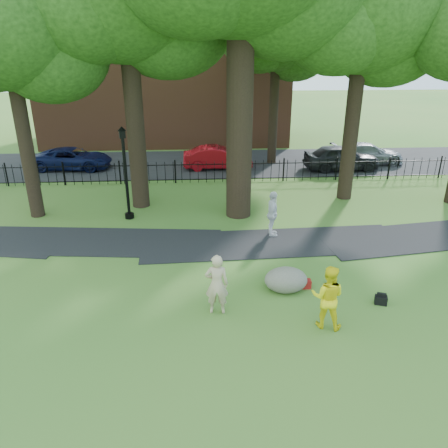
{
  "coord_description": "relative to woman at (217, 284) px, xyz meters",
  "views": [
    {
      "loc": [
        -1.84,
        -11.25,
        7.24
      ],
      "look_at": [
        -0.97,
        2.0,
        1.66
      ],
      "focal_mm": 35.0,
      "sensor_mm": 36.0,
      "label": 1
    }
  ],
  "objects": [
    {
      "name": "backpack",
      "position": [
        4.89,
        0.1,
        -0.79
      ],
      "size": [
        0.41,
        0.33,
        0.27
      ],
      "primitive_type": "cube",
      "rotation": [
        0.0,
        0.0,
        -0.34
      ],
      "color": "black",
      "rests_on": "ground"
    },
    {
      "name": "boulder",
      "position": [
        2.22,
        1.11,
        -0.52
      ],
      "size": [
        1.64,
        1.46,
        0.79
      ],
      "primitive_type": "ellipsoid",
      "rotation": [
        0.0,
        0.0,
        -0.39
      ],
      "color": "#6C685A",
      "rests_on": "ground"
    },
    {
      "name": "iron_fence",
      "position": [
        1.35,
        12.59,
        -0.32
      ],
      "size": [
        44.0,
        0.04,
        1.2
      ],
      "color": "black",
      "rests_on": "ground"
    },
    {
      "name": "tree_row",
      "position": [
        1.86,
        8.99,
        7.24
      ],
      "size": [
        26.82,
        7.96,
        12.42
      ],
      "color": "black",
      "rests_on": "ground"
    },
    {
      "name": "street",
      "position": [
        1.35,
        16.59,
        -0.92
      ],
      "size": [
        80.0,
        7.0,
        0.02
      ],
      "primitive_type": "cube",
      "color": "black",
      "rests_on": "ground"
    },
    {
      "name": "ground",
      "position": [
        1.35,
        0.59,
        -0.92
      ],
      "size": [
        120.0,
        120.0,
        0.0
      ],
      "primitive_type": "plane",
      "color": "#376C26",
      "rests_on": "ground"
    },
    {
      "name": "footpath",
      "position": [
        2.35,
        4.49,
        -0.92
      ],
      "size": [
        36.07,
        3.85,
        0.03
      ],
      "primitive_type": "cube",
      "rotation": [
        0.0,
        0.0,
        0.03
      ],
      "color": "black",
      "rests_on": "ground"
    },
    {
      "name": "pedestrian",
      "position": [
        2.47,
        5.23,
        0.01
      ],
      "size": [
        0.56,
        1.13,
        1.86
      ],
      "primitive_type": "imported",
      "rotation": [
        0.0,
        0.0,
        1.47
      ],
      "color": "silver",
      "rests_on": "ground"
    },
    {
      "name": "man",
      "position": [
        2.93,
        -0.84,
        -0.0
      ],
      "size": [
        1.08,
        0.97,
        1.83
      ],
      "primitive_type": "imported",
      "rotation": [
        0.0,
        0.0,
        2.78
      ],
      "color": "yellow",
      "rests_on": "ground"
    },
    {
      "name": "red_sedan",
      "position": [
        0.81,
        15.39,
        -0.23
      ],
      "size": [
        4.18,
        1.52,
        1.37
      ],
      "primitive_type": "imported",
      "rotation": [
        0.0,
        0.0,
        1.59
      ],
      "color": "maroon",
      "rests_on": "ground"
    },
    {
      "name": "grey_car",
      "position": [
        8.27,
        14.67,
        -0.16
      ],
      "size": [
        4.52,
        1.94,
        1.52
      ],
      "primitive_type": "imported",
      "rotation": [
        0.0,
        0.0,
        1.6
      ],
      "color": "black",
      "rests_on": "ground"
    },
    {
      "name": "silver_car",
      "position": [
        10.35,
        15.93,
        -0.26
      ],
      "size": [
        4.57,
        1.93,
        1.31
      ],
      "primitive_type": "imported",
      "rotation": [
        0.0,
        0.0,
        1.59
      ],
      "color": "gray",
      "rests_on": "ground"
    },
    {
      "name": "lamppost",
      "position": [
        -3.5,
        7.51,
        1.06
      ],
      "size": [
        0.4,
        0.4,
        4.04
      ],
      "rotation": [
        0.0,
        0.0,
        0.26
      ],
      "color": "black",
      "rests_on": "ground"
    },
    {
      "name": "navy_van",
      "position": [
        -7.99,
        15.91,
        -0.28
      ],
      "size": [
        4.77,
        2.51,
        1.28
      ],
      "primitive_type": "imported",
      "rotation": [
        0.0,
        0.0,
        1.48
      ],
      "color": "#0B1238",
      "rests_on": "ground"
    },
    {
      "name": "red_bag",
      "position": [
        2.84,
        1.17,
        -0.78
      ],
      "size": [
        0.4,
        0.26,
        0.27
      ],
      "primitive_type": "cube",
      "rotation": [
        0.0,
        0.0,
        -0.03
      ],
      "color": "maroon",
      "rests_on": "ground"
    },
    {
      "name": "brick_building",
      "position": [
        -2.65,
        24.59,
        5.08
      ],
      "size": [
        18.0,
        8.0,
        12.0
      ],
      "primitive_type": "cube",
      "color": "brown",
      "rests_on": "ground"
    },
    {
      "name": "woman",
      "position": [
        0.0,
        0.0,
        0.0
      ],
      "size": [
        0.7,
        0.48,
        1.84
      ],
      "primitive_type": "imported",
      "rotation": [
        0.0,
        0.0,
        3.08
      ],
      "color": "tan",
      "rests_on": "ground"
    }
  ]
}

